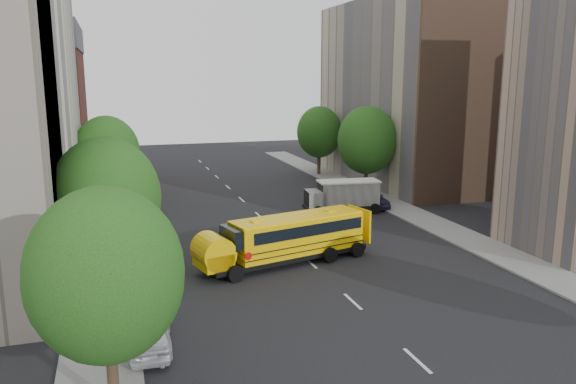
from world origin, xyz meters
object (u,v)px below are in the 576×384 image
street_tree_0 (106,275)px  parked_car_0 (150,332)px  street_tree_1 (106,199)px  street_tree_5 (319,132)px  parked_car_2 (134,183)px  street_tree_2 (107,153)px  school_bus (286,237)px  parked_car_1 (143,218)px  street_tree_4 (367,140)px  safari_truck (343,196)px  parked_car_4 (370,197)px

street_tree_0 → parked_car_0: 5.81m
street_tree_1 → street_tree_5: (22.00, 30.00, -0.25)m
parked_car_2 → street_tree_2: bearing=78.6°
street_tree_1 → street_tree_2: size_ratio=1.03×
school_bus → parked_car_1: size_ratio=2.22×
street_tree_5 → street_tree_0: bearing=-118.8°
street_tree_0 → parked_car_2: (2.20, 36.62, -3.89)m
street_tree_4 → parked_car_1: bearing=-165.5°
street_tree_0 → school_bus: street_tree_0 is taller
street_tree_2 → safari_truck: street_tree_2 is taller
parked_car_2 → parked_car_1: bearing=92.9°
parked_car_0 → parked_car_1: 18.84m
street_tree_5 → parked_car_1: size_ratio=1.64×
street_tree_5 → parked_car_4: street_tree_5 is taller
street_tree_1 → parked_car_2: 27.04m
parked_car_2 → parked_car_4: 22.23m
street_tree_2 → safari_truck: size_ratio=1.24×
street_tree_1 → parked_car_4: size_ratio=1.73×
street_tree_2 → parked_car_0: bearing=-86.7°
school_bus → parked_car_4: school_bus is taller
street_tree_2 → parked_car_0: 24.35m
street_tree_1 → safari_truck: size_ratio=1.27×
street_tree_1 → safari_truck: 22.13m
school_bus → street_tree_2: bearing=107.7°
street_tree_5 → safari_truck: 17.96m
parked_car_1 → parked_car_2: (0.00, 13.76, 0.00)m
street_tree_0 → parked_car_1: street_tree_0 is taller
parked_car_4 → street_tree_4: bearing=68.5°
street_tree_4 → parked_car_2: bearing=156.5°
street_tree_2 → parked_car_2: (2.20, 8.62, -4.07)m
street_tree_1 → street_tree_5: size_ratio=1.05×
street_tree_4 → school_bus: (-12.40, -15.60, -3.51)m
parked_car_1 → street_tree_1: bearing=85.4°
street_tree_0 → street_tree_1: (0.00, 10.00, 0.31)m
street_tree_4 → parked_car_0: street_tree_4 is taller
street_tree_5 → school_bus: street_tree_5 is taller
street_tree_1 → street_tree_4: 28.43m
parked_car_1 → parked_car_4: parked_car_4 is taller
street_tree_2 → parked_car_4: 21.35m
parked_car_2 → parked_car_4: bearing=148.8°
parked_car_1 → street_tree_4: bearing=-160.3°
safari_truck → parked_car_4: size_ratio=1.36×
street_tree_2 → street_tree_4: street_tree_4 is taller
street_tree_4 → parked_car_4: (-1.40, -3.86, -4.30)m
parked_car_0 → parked_car_1: parked_car_1 is taller
street_tree_4 → safari_truck: street_tree_4 is taller
parked_car_2 → parked_car_4: size_ratio=1.19×
street_tree_0 → street_tree_5: 45.65m
street_tree_1 → school_bus: size_ratio=0.78×
parked_car_0 → safari_truck: bearing=-127.0°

